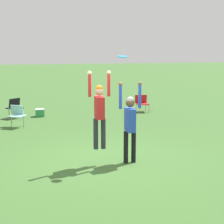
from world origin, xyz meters
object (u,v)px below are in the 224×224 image
object	(u,v)px
frisbee	(123,57)
camping_chair_2	(142,102)
camping_chair_1	(15,106)
person_defending	(130,120)
camping_chair_0	(17,114)
cooler_box	(40,113)
person_jumping	(99,108)

from	to	relation	value
frisbee	camping_chair_2	distance (m)	8.38
frisbee	camping_chair_2	size ratio (longest dim) A/B	0.31
camping_chair_1	person_defending	bearing A→B (deg)	72.75
camping_chair_2	camping_chair_1	bearing A→B (deg)	12.02
camping_chair_0	cooler_box	world-z (taller)	camping_chair_0
frisbee	person_defending	bearing A→B (deg)	8.57
camping_chair_0	cooler_box	size ratio (longest dim) A/B	2.16
person_jumping	person_defending	bearing A→B (deg)	-90.00
person_defending	camping_chair_1	bearing A→B (deg)	-155.73
camping_chair_2	cooler_box	bearing A→B (deg)	11.92
person_jumping	cooler_box	world-z (taller)	person_jumping
camping_chair_1	cooler_box	bearing A→B (deg)	143.01
cooler_box	camping_chair_0	bearing A→B (deg)	-115.09
cooler_box	person_jumping	bearing A→B (deg)	-81.38
camping_chair_2	cooler_box	distance (m)	4.72
camping_chair_0	camping_chair_1	distance (m)	1.97
camping_chair_2	cooler_box	xyz separation A→B (m)	(-4.71, -0.15, -0.28)
frisbee	camping_chair_0	bearing A→B (deg)	116.21
person_defending	frisbee	bearing A→B (deg)	-79.26
camping_chair_1	camping_chair_0	bearing A→B (deg)	53.86
frisbee	camping_chair_2	world-z (taller)	frisbee
person_jumping	camping_chair_1	world-z (taller)	person_jumping
person_jumping	person_defending	distance (m)	0.86
person_jumping	cooler_box	xyz separation A→B (m)	(-1.10, 7.26, -1.29)
person_jumping	cooler_box	bearing A→B (deg)	10.79
person_defending	camping_chair_1	distance (m)	7.84
camping_chair_0	cooler_box	bearing A→B (deg)	-82.10
frisbee	camping_chair_1	distance (m)	8.09
person_jumping	frisbee	world-z (taller)	frisbee
person_jumping	camping_chair_2	world-z (taller)	person_jumping
person_jumping	camping_chair_2	distance (m)	8.30
camping_chair_0	cooler_box	xyz separation A→B (m)	(0.94, 2.01, -0.33)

